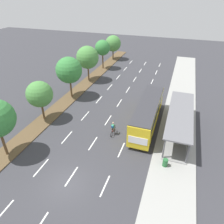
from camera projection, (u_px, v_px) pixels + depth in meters
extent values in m
plane|color=#38383D|center=(66.00, 184.00, 19.36)|extent=(140.00, 140.00, 0.00)
cube|color=brown|center=(81.00, 88.00, 37.81)|extent=(2.60, 52.00, 0.12)
cube|color=#9E9E99|center=(181.00, 103.00, 32.92)|extent=(4.50, 52.00, 0.15)
cube|color=white|center=(3.00, 213.00, 16.91)|extent=(0.14, 2.55, 0.01)
cube|color=white|center=(41.00, 168.00, 21.16)|extent=(0.14, 2.55, 0.01)
cube|color=white|center=(67.00, 137.00, 25.41)|extent=(0.14, 2.55, 0.01)
cube|color=white|center=(85.00, 116.00, 29.67)|extent=(0.14, 2.55, 0.01)
cube|color=white|center=(99.00, 100.00, 33.92)|extent=(0.14, 2.55, 0.01)
cube|color=white|center=(110.00, 87.00, 38.17)|extent=(0.14, 2.55, 0.01)
cube|color=white|center=(118.00, 77.00, 42.42)|extent=(0.14, 2.55, 0.01)
cube|color=white|center=(125.00, 69.00, 46.67)|extent=(0.14, 2.55, 0.01)
cube|color=white|center=(131.00, 62.00, 50.92)|extent=(0.14, 2.55, 0.01)
cube|color=white|center=(72.00, 176.00, 20.19)|extent=(0.14, 2.55, 0.01)
cube|color=white|center=(93.00, 143.00, 24.44)|extent=(0.14, 2.55, 0.01)
cube|color=white|center=(108.00, 120.00, 28.69)|extent=(0.14, 2.55, 0.01)
cube|color=white|center=(119.00, 103.00, 32.94)|extent=(0.14, 2.55, 0.01)
cube|color=white|center=(128.00, 90.00, 37.20)|extent=(0.14, 2.55, 0.01)
cube|color=white|center=(135.00, 79.00, 41.45)|extent=(0.14, 2.55, 0.01)
cube|color=white|center=(140.00, 71.00, 45.70)|extent=(0.14, 2.55, 0.01)
cube|color=white|center=(145.00, 63.00, 49.95)|extent=(0.14, 2.55, 0.01)
cube|color=white|center=(105.00, 186.00, 19.22)|extent=(0.14, 2.55, 0.01)
cube|color=white|center=(121.00, 150.00, 23.47)|extent=(0.14, 2.55, 0.01)
cube|color=white|center=(133.00, 125.00, 27.72)|extent=(0.14, 2.55, 0.01)
cube|color=white|center=(141.00, 106.00, 31.97)|extent=(0.14, 2.55, 0.01)
cube|color=white|center=(147.00, 92.00, 36.22)|extent=(0.14, 2.55, 0.01)
cube|color=white|center=(152.00, 81.00, 40.47)|extent=(0.14, 2.55, 0.01)
cube|color=white|center=(156.00, 72.00, 44.73)|extent=(0.14, 2.55, 0.01)
cube|color=white|center=(160.00, 65.00, 48.98)|extent=(0.14, 2.55, 0.01)
cube|color=gray|center=(177.00, 131.00, 26.11)|extent=(2.60, 11.20, 0.10)
cylinder|color=#56565B|center=(164.00, 148.00, 21.41)|extent=(0.16, 0.16, 2.60)
cylinder|color=#56565B|center=(173.00, 102.00, 30.06)|extent=(0.16, 0.16, 2.60)
cylinder|color=#56565B|center=(188.00, 153.00, 20.76)|extent=(0.16, 0.16, 2.60)
cylinder|color=#56565B|center=(190.00, 104.00, 29.41)|extent=(0.16, 0.16, 2.60)
cube|color=gray|center=(189.00, 125.00, 25.07)|extent=(0.10, 10.64, 2.34)
cube|color=slate|center=(181.00, 113.00, 24.70)|extent=(2.90, 11.60, 0.16)
cube|color=yellow|center=(147.00, 113.00, 26.72)|extent=(2.50, 11.20, 2.80)
cube|color=#2D3D4C|center=(148.00, 108.00, 26.27)|extent=(2.54, 10.30, 0.90)
cube|color=#333338|center=(149.00, 103.00, 25.96)|extent=(2.45, 10.98, 0.12)
cube|color=#2D3D4C|center=(155.00, 93.00, 31.08)|extent=(2.25, 0.06, 1.54)
cube|color=white|center=(138.00, 141.00, 22.27)|extent=(2.12, 0.04, 0.90)
cylinder|color=black|center=(144.00, 108.00, 30.53)|extent=(0.30, 1.00, 1.00)
cylinder|color=black|center=(159.00, 111.00, 29.92)|extent=(0.30, 1.00, 1.00)
cylinder|color=black|center=(132.00, 136.00, 24.91)|extent=(0.30, 1.00, 1.00)
cylinder|color=black|center=(150.00, 139.00, 24.30)|extent=(0.30, 1.00, 1.00)
torus|color=black|center=(114.00, 129.00, 26.27)|extent=(0.06, 0.72, 0.72)
torus|color=black|center=(111.00, 134.00, 25.38)|extent=(0.06, 0.72, 0.72)
cylinder|color=maroon|center=(113.00, 130.00, 25.68)|extent=(0.05, 0.94, 0.05)
cylinder|color=maroon|center=(113.00, 131.00, 25.69)|extent=(0.05, 0.57, 0.42)
cylinder|color=maroon|center=(112.00, 131.00, 25.51)|extent=(0.04, 0.04, 0.40)
cube|color=black|center=(112.00, 129.00, 25.40)|extent=(0.12, 0.24, 0.06)
cylinder|color=black|center=(114.00, 126.00, 25.94)|extent=(0.46, 0.04, 0.04)
cube|color=#2D844C|center=(113.00, 126.00, 25.38)|extent=(0.30, 0.36, 0.59)
cube|color=#23669E|center=(112.00, 127.00, 25.24)|extent=(0.26, 0.26, 0.42)
sphere|color=tan|center=(113.00, 123.00, 25.26)|extent=(0.20, 0.20, 0.20)
cylinder|color=brown|center=(112.00, 129.00, 25.59)|extent=(0.12, 0.42, 0.25)
cylinder|color=brown|center=(112.00, 130.00, 25.87)|extent=(0.10, 0.17, 0.41)
cylinder|color=brown|center=(114.00, 129.00, 25.53)|extent=(0.12, 0.42, 0.25)
cylinder|color=brown|center=(114.00, 130.00, 25.80)|extent=(0.10, 0.17, 0.41)
cylinder|color=#2D844C|center=(112.00, 125.00, 25.58)|extent=(0.09, 0.47, 0.28)
cylinder|color=#2D844C|center=(115.00, 125.00, 25.48)|extent=(0.09, 0.47, 0.28)
cylinder|color=brown|center=(4.00, 143.00, 21.93)|extent=(0.28, 0.28, 3.16)
cylinder|color=brown|center=(43.00, 111.00, 28.18)|extent=(0.28, 0.28, 2.49)
sphere|color=#4C8E42|center=(40.00, 94.00, 26.86)|extent=(3.46, 3.46, 3.46)
cylinder|color=brown|center=(71.00, 88.00, 33.94)|extent=(0.28, 0.28, 3.02)
sphere|color=#38843D|center=(69.00, 70.00, 32.36)|extent=(4.13, 4.13, 4.13)
cylinder|color=brown|center=(88.00, 73.00, 40.02)|extent=(0.28, 0.28, 2.93)
sphere|color=#4C8E42|center=(87.00, 57.00, 38.44)|extent=(4.19, 4.19, 4.19)
cylinder|color=brown|center=(103.00, 61.00, 45.86)|extent=(0.28, 0.28, 3.34)
sphere|color=#38843D|center=(103.00, 48.00, 44.36)|extent=(3.25, 3.25, 3.25)
cylinder|color=brown|center=(113.00, 54.00, 52.12)|extent=(0.28, 0.28, 2.41)
sphere|color=#4C8E42|center=(113.00, 43.00, 50.75)|extent=(3.83, 3.83, 3.83)
cylinder|color=#286B38|center=(165.00, 163.00, 20.97)|extent=(0.52, 0.52, 0.85)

